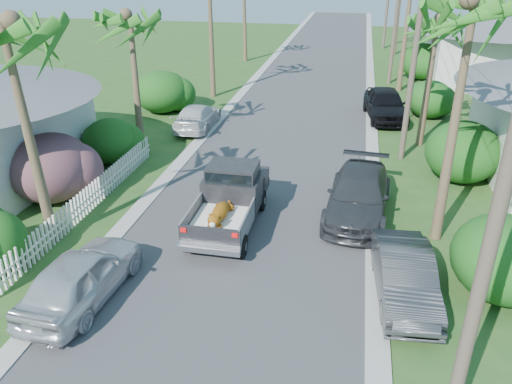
% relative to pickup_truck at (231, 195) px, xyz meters
% --- Properties ---
extents(ground, '(120.00, 120.00, 0.00)m').
position_rel_pickup_truck_xyz_m(ground, '(0.69, -5.62, -1.01)').
color(ground, '#25501E').
rests_on(ground, ground).
extents(road, '(8.00, 100.00, 0.02)m').
position_rel_pickup_truck_xyz_m(road, '(0.69, 19.38, -1.00)').
color(road, '#38383A').
rests_on(road, ground).
extents(curb_left, '(0.60, 100.00, 0.06)m').
position_rel_pickup_truck_xyz_m(curb_left, '(-3.61, 19.38, -0.98)').
color(curb_left, '#A5A39E').
rests_on(curb_left, ground).
extents(curb_right, '(0.60, 100.00, 0.06)m').
position_rel_pickup_truck_xyz_m(curb_right, '(4.99, 19.38, -0.98)').
color(curb_right, '#A5A39E').
rests_on(curb_right, ground).
extents(pickup_truck, '(1.98, 5.12, 2.06)m').
position_rel_pickup_truck_xyz_m(pickup_truck, '(0.00, 0.00, 0.00)').
color(pickup_truck, black).
rests_on(pickup_truck, ground).
extents(parked_car_rn, '(1.77, 4.25, 1.37)m').
position_rel_pickup_truck_xyz_m(parked_car_rn, '(5.69, -3.33, -0.33)').
color(parked_car_rn, '#313336').
rests_on(parked_car_rn, ground).
extents(parked_car_rm, '(2.56, 5.41, 1.53)m').
position_rel_pickup_truck_xyz_m(parked_car_rm, '(4.37, 1.38, -0.25)').
color(parked_car_rm, '#2E3033').
rests_on(parked_car_rm, ground).
extents(parked_car_rf, '(2.71, 5.29, 1.72)m').
position_rel_pickup_truck_xyz_m(parked_car_rf, '(5.69, 13.46, -0.15)').
color(parked_car_rf, black).
rests_on(parked_car_rf, ground).
extents(parked_car_ln, '(2.02, 4.45, 1.48)m').
position_rel_pickup_truck_xyz_m(parked_car_ln, '(-2.91, -5.13, -0.27)').
color(parked_car_ln, silver).
rests_on(parked_car_ln, ground).
extents(parked_car_lf, '(1.91, 4.50, 1.29)m').
position_rel_pickup_truck_xyz_m(parked_car_lf, '(-4.31, 9.72, -0.36)').
color(parked_car_lf, silver).
rests_on(parked_car_lf, ground).
extents(palm_l_a, '(4.40, 4.40, 8.20)m').
position_rel_pickup_truck_xyz_m(palm_l_a, '(-5.51, -2.62, 5.92)').
color(palm_l_a, brown).
rests_on(palm_l_a, ground).
extents(palm_l_b, '(4.40, 4.40, 7.40)m').
position_rel_pickup_truck_xyz_m(palm_l_b, '(-6.11, 6.38, 5.14)').
color(palm_l_b, brown).
rests_on(palm_l_b, ground).
extents(palm_r_a, '(4.40, 4.40, 8.70)m').
position_rel_pickup_truck_xyz_m(palm_r_a, '(6.99, 0.38, 6.41)').
color(palm_r_a, brown).
rests_on(palm_r_a, ground).
extents(palm_r_b, '(4.40, 4.40, 7.20)m').
position_rel_pickup_truck_xyz_m(palm_r_b, '(7.29, 9.38, 4.94)').
color(palm_r_b, brown).
rests_on(palm_r_b, ground).
extents(shrub_l_b, '(3.00, 3.30, 2.60)m').
position_rel_pickup_truck_xyz_m(shrub_l_b, '(-7.11, 0.38, 0.29)').
color(shrub_l_b, '#9E1666').
rests_on(shrub_l_b, ground).
extents(shrub_l_c, '(2.40, 2.64, 2.00)m').
position_rel_pickup_truck_xyz_m(shrub_l_c, '(-6.71, 4.38, -0.01)').
color(shrub_l_c, '#134112').
rests_on(shrub_l_c, ground).
extents(shrub_l_d, '(3.20, 3.52, 2.40)m').
position_rel_pickup_truck_xyz_m(shrub_l_d, '(-7.31, 12.38, 0.19)').
color(shrub_l_d, '#134112').
rests_on(shrub_l_d, ground).
extents(shrub_r_a, '(2.80, 3.08, 2.30)m').
position_rel_pickup_truck_xyz_m(shrub_r_a, '(8.29, -2.62, 0.14)').
color(shrub_r_a, '#134112').
rests_on(shrub_r_a, ground).
extents(shrub_r_b, '(3.00, 3.30, 2.50)m').
position_rel_pickup_truck_xyz_m(shrub_r_b, '(8.49, 5.38, 0.24)').
color(shrub_r_b, '#134112').
rests_on(shrub_r_b, ground).
extents(shrub_r_c, '(2.60, 2.86, 2.10)m').
position_rel_pickup_truck_xyz_m(shrub_r_c, '(8.19, 14.38, 0.04)').
color(shrub_r_c, '#134112').
rests_on(shrub_r_c, ground).
extents(shrub_r_d, '(3.20, 3.52, 2.60)m').
position_rel_pickup_truck_xyz_m(shrub_r_d, '(8.69, 24.38, 0.29)').
color(shrub_r_d, '#134112').
rests_on(shrub_r_d, ground).
extents(picket_fence, '(0.10, 11.00, 1.00)m').
position_rel_pickup_truck_xyz_m(picket_fence, '(-5.31, -0.12, -0.51)').
color(picket_fence, white).
rests_on(picket_fence, ground).
extents(house_right_far, '(9.00, 8.00, 4.60)m').
position_rel_pickup_truck_xyz_m(house_right_far, '(13.69, 24.38, 1.11)').
color(house_right_far, silver).
rests_on(house_right_far, ground).
extents(utility_pole_a, '(1.60, 0.26, 9.00)m').
position_rel_pickup_truck_xyz_m(utility_pole_a, '(6.29, -7.62, 3.59)').
color(utility_pole_a, brown).
rests_on(utility_pole_a, ground).
extents(utility_pole_b, '(1.60, 0.26, 9.00)m').
position_rel_pickup_truck_xyz_m(utility_pole_b, '(6.29, 7.38, 3.59)').
color(utility_pole_b, brown).
rests_on(utility_pole_b, ground).
extents(utility_pole_c, '(1.60, 0.26, 9.00)m').
position_rel_pickup_truck_xyz_m(utility_pole_c, '(6.29, 22.38, 3.59)').
color(utility_pole_c, brown).
rests_on(utility_pole_c, ground).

